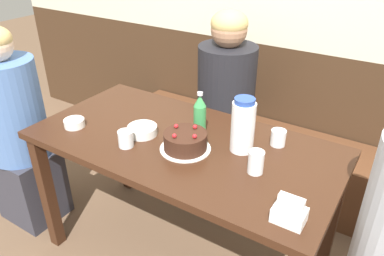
{
  "coord_description": "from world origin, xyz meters",
  "views": [
    {
      "loc": [
        0.85,
        -1.24,
        1.64
      ],
      "look_at": [
        0.02,
        0.05,
        0.8
      ],
      "focal_mm": 35.0,
      "sensor_mm": 36.0,
      "label": 1
    }
  ],
  "objects_px": {
    "person_grey_tee": "(225,112)",
    "bowl_soup_white": "(74,123)",
    "napkin_holder": "(289,213)",
    "glass_tumbler_short": "(126,139)",
    "soju_bottle": "(200,114)",
    "glass_water_tall": "(278,138)",
    "birthday_cake": "(185,141)",
    "bench_seat": "(249,155)",
    "water_pitcher": "(243,125)",
    "person_teal_shirt": "(18,136)",
    "glass_shot_small": "(256,162)",
    "bowl_rice_small": "(142,130)"
  },
  "relations": [
    {
      "from": "person_grey_tee",
      "to": "bowl_soup_white",
      "type": "bearing_deg",
      "value": -28.28
    },
    {
      "from": "napkin_holder",
      "to": "glass_tumbler_short",
      "type": "xyz_separation_m",
      "value": [
        -0.79,
        0.07,
        0.0
      ]
    },
    {
      "from": "soju_bottle",
      "to": "napkin_holder",
      "type": "bearing_deg",
      "value": -31.89
    },
    {
      "from": "napkin_holder",
      "to": "glass_water_tall",
      "type": "xyz_separation_m",
      "value": [
        -0.22,
        0.46,
        -0.0
      ]
    },
    {
      "from": "birthday_cake",
      "to": "bench_seat",
      "type": "bearing_deg",
      "value": 93.4
    },
    {
      "from": "water_pitcher",
      "to": "soju_bottle",
      "type": "xyz_separation_m",
      "value": [
        -0.24,
        0.03,
        -0.02
      ]
    },
    {
      "from": "napkin_holder",
      "to": "birthday_cake",
      "type": "bearing_deg",
      "value": 160.36
    },
    {
      "from": "soju_bottle",
      "to": "person_grey_tee",
      "type": "bearing_deg",
      "value": 104.04
    },
    {
      "from": "bench_seat",
      "to": "birthday_cake",
      "type": "bearing_deg",
      "value": -86.6
    },
    {
      "from": "bowl_soup_white",
      "to": "person_teal_shirt",
      "type": "relative_size",
      "value": 0.08
    },
    {
      "from": "napkin_holder",
      "to": "glass_tumbler_short",
      "type": "relative_size",
      "value": 1.44
    },
    {
      "from": "glass_shot_small",
      "to": "napkin_holder",
      "type": "bearing_deg",
      "value": -43.48
    },
    {
      "from": "bench_seat",
      "to": "napkin_holder",
      "type": "height_order",
      "value": "napkin_holder"
    },
    {
      "from": "bowl_soup_white",
      "to": "person_teal_shirt",
      "type": "bearing_deg",
      "value": -174.47
    },
    {
      "from": "glass_tumbler_short",
      "to": "glass_shot_small",
      "type": "xyz_separation_m",
      "value": [
        0.58,
        0.13,
        0.01
      ]
    },
    {
      "from": "bowl_soup_white",
      "to": "glass_shot_small",
      "type": "height_order",
      "value": "glass_shot_small"
    },
    {
      "from": "napkin_holder",
      "to": "soju_bottle",
      "type": "bearing_deg",
      "value": 148.11
    },
    {
      "from": "glass_shot_small",
      "to": "person_grey_tee",
      "type": "distance_m",
      "value": 0.86
    },
    {
      "from": "napkin_holder",
      "to": "glass_water_tall",
      "type": "relative_size",
      "value": 1.48
    },
    {
      "from": "glass_tumbler_short",
      "to": "glass_shot_small",
      "type": "height_order",
      "value": "glass_shot_small"
    },
    {
      "from": "bowl_rice_small",
      "to": "person_teal_shirt",
      "type": "distance_m",
      "value": 0.83
    },
    {
      "from": "water_pitcher",
      "to": "soju_bottle",
      "type": "bearing_deg",
      "value": 173.12
    },
    {
      "from": "soju_bottle",
      "to": "glass_water_tall",
      "type": "bearing_deg",
      "value": 15.36
    },
    {
      "from": "napkin_holder",
      "to": "bowl_rice_small",
      "type": "bearing_deg",
      "value": 166.04
    },
    {
      "from": "glass_tumbler_short",
      "to": "person_grey_tee",
      "type": "distance_m",
      "value": 0.83
    },
    {
      "from": "bench_seat",
      "to": "bowl_soup_white",
      "type": "height_order",
      "value": "bowl_soup_white"
    },
    {
      "from": "bench_seat",
      "to": "soju_bottle",
      "type": "relative_size",
      "value": 8.62
    },
    {
      "from": "water_pitcher",
      "to": "napkin_holder",
      "type": "height_order",
      "value": "water_pitcher"
    },
    {
      "from": "water_pitcher",
      "to": "bowl_rice_small",
      "type": "bearing_deg",
      "value": -164.25
    },
    {
      "from": "glass_water_tall",
      "to": "bowl_soup_white",
      "type": "bearing_deg",
      "value": -157.6
    },
    {
      "from": "birthday_cake",
      "to": "person_teal_shirt",
      "type": "bearing_deg",
      "value": -171.04
    },
    {
      "from": "bowl_soup_white",
      "to": "water_pitcher",
      "type": "bearing_deg",
      "value": 17.52
    },
    {
      "from": "bowl_rice_small",
      "to": "glass_tumbler_short",
      "type": "height_order",
      "value": "glass_tumbler_short"
    },
    {
      "from": "water_pitcher",
      "to": "bowl_soup_white",
      "type": "xyz_separation_m",
      "value": [
        -0.8,
        -0.25,
        -0.1
      ]
    },
    {
      "from": "napkin_holder",
      "to": "bowl_rice_small",
      "type": "height_order",
      "value": "napkin_holder"
    },
    {
      "from": "glass_shot_small",
      "to": "glass_water_tall",
      "type": "bearing_deg",
      "value": 90.35
    },
    {
      "from": "glass_water_tall",
      "to": "person_teal_shirt",
      "type": "bearing_deg",
      "value": -162.89
    },
    {
      "from": "soju_bottle",
      "to": "person_grey_tee",
      "type": "xyz_separation_m",
      "value": [
        -0.13,
        0.52,
        -0.24
      ]
    },
    {
      "from": "bench_seat",
      "to": "birthday_cake",
      "type": "distance_m",
      "value": 1.06
    },
    {
      "from": "birthday_cake",
      "to": "bowl_soup_white",
      "type": "distance_m",
      "value": 0.6
    },
    {
      "from": "bowl_soup_white",
      "to": "bowl_rice_small",
      "type": "height_order",
      "value": "bowl_rice_small"
    },
    {
      "from": "bench_seat",
      "to": "water_pitcher",
      "type": "bearing_deg",
      "value": -70.53
    },
    {
      "from": "glass_water_tall",
      "to": "person_grey_tee",
      "type": "xyz_separation_m",
      "value": [
        -0.49,
        0.42,
        -0.18
      ]
    },
    {
      "from": "glass_shot_small",
      "to": "bench_seat",
      "type": "bearing_deg",
      "value": 113.91
    },
    {
      "from": "water_pitcher",
      "to": "person_teal_shirt",
      "type": "distance_m",
      "value": 1.32
    },
    {
      "from": "water_pitcher",
      "to": "person_teal_shirt",
      "type": "relative_size",
      "value": 0.21
    },
    {
      "from": "soju_bottle",
      "to": "person_grey_tee",
      "type": "distance_m",
      "value": 0.59
    },
    {
      "from": "bowl_rice_small",
      "to": "water_pitcher",
      "type": "bearing_deg",
      "value": 15.75
    },
    {
      "from": "water_pitcher",
      "to": "bowl_rice_small",
      "type": "height_order",
      "value": "water_pitcher"
    },
    {
      "from": "glass_water_tall",
      "to": "person_grey_tee",
      "type": "relative_size",
      "value": 0.06
    }
  ]
}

